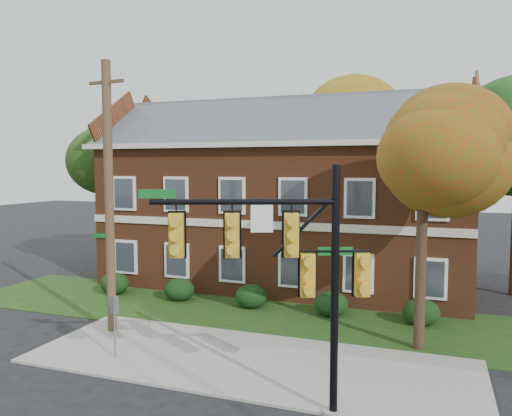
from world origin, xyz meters
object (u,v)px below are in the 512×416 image
(tree_left_rear, at_px, (116,157))
(sign_post, at_px, (115,316))
(tree_far_rear, at_px, (339,125))
(utility_pole, at_px, (109,197))
(traffic_signal, at_px, (289,263))
(hedge_center, at_px, (251,296))
(apartment_building, at_px, (286,188))
(hedge_far_left, at_px, (115,283))
(tree_near_right, at_px, (431,149))
(hedge_far_right, at_px, (421,312))
(hedge_left, at_px, (179,290))
(hedge_right, at_px, (331,304))

(tree_left_rear, distance_m, sign_post, 14.40)
(tree_far_rear, xyz_separation_m, utility_pole, (-5.09, -17.79, -3.83))
(tree_left_rear, bearing_deg, tree_far_rear, 38.97)
(traffic_signal, bearing_deg, hedge_center, 94.52)
(apartment_building, xyz_separation_m, traffic_signal, (4.13, -13.76, -1.16))
(hedge_far_left, bearing_deg, tree_near_right, -11.27)
(hedge_far_right, bearing_deg, hedge_far_left, 180.00)
(apartment_building, distance_m, tree_left_rear, 9.94)
(hedge_center, xyz_separation_m, tree_left_rear, (-9.73, 4.14, 6.16))
(hedge_center, bearing_deg, traffic_signal, -64.09)
(tree_near_right, relative_size, utility_pole, 0.87)
(hedge_far_right, xyz_separation_m, sign_post, (-9.07, -6.85, 0.87))
(tree_far_rear, bearing_deg, hedge_left, -110.29)
(tree_left_rear, relative_size, sign_post, 4.33)
(apartment_building, bearing_deg, hedge_right, -56.33)
(hedge_far_right, bearing_deg, tree_near_right, -85.48)
(hedge_right, bearing_deg, apartment_building, 123.67)
(tree_near_right, distance_m, utility_pole, 11.25)
(apartment_building, xyz_separation_m, tree_far_rear, (1.34, 7.84, 3.86))
(hedge_left, relative_size, utility_pole, 0.14)
(hedge_far_left, relative_size, traffic_signal, 0.23)
(apartment_building, xyz_separation_m, sign_post, (-2.07, -12.10, -3.59))
(tree_left_rear, distance_m, traffic_signal, 18.98)
(hedge_right, distance_m, traffic_signal, 9.14)
(tree_left_rear, bearing_deg, apartment_building, 6.54)
(tree_near_right, height_order, tree_far_rear, tree_far_rear)
(utility_pole, bearing_deg, sign_post, -46.36)
(tree_near_right, bearing_deg, utility_pole, -170.35)
(hedge_left, bearing_deg, utility_pole, -93.01)
(tree_near_right, distance_m, tree_far_rear, 17.12)
(hedge_far_left, relative_size, hedge_left, 1.00)
(hedge_center, relative_size, sign_post, 0.68)
(tree_far_rear, distance_m, utility_pole, 18.90)
(hedge_far_right, relative_size, sign_post, 0.68)
(sign_post, bearing_deg, hedge_far_right, 37.81)
(tree_left_rear, bearing_deg, hedge_far_left, -56.58)
(tree_far_rear, height_order, sign_post, tree_far_rear)
(hedge_far_right, distance_m, tree_near_right, 6.77)
(sign_post, bearing_deg, apartment_building, 81.04)
(apartment_building, bearing_deg, hedge_far_right, -36.89)
(traffic_signal, xyz_separation_m, utility_pole, (-7.88, 3.80, 1.19))
(hedge_center, bearing_deg, hedge_far_right, 0.00)
(hedge_left, distance_m, tree_left_rear, 9.69)
(tree_near_right, bearing_deg, traffic_signal, -118.61)
(hedge_right, xyz_separation_m, traffic_signal, (0.63, -8.50, 3.30))
(tree_near_right, bearing_deg, hedge_center, 158.58)
(hedge_center, xyz_separation_m, tree_near_right, (7.22, -2.83, 6.14))
(hedge_center, relative_size, hedge_far_right, 1.00)
(hedge_center, bearing_deg, tree_left_rear, 156.96)
(tree_far_rear, bearing_deg, tree_left_rear, -141.03)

